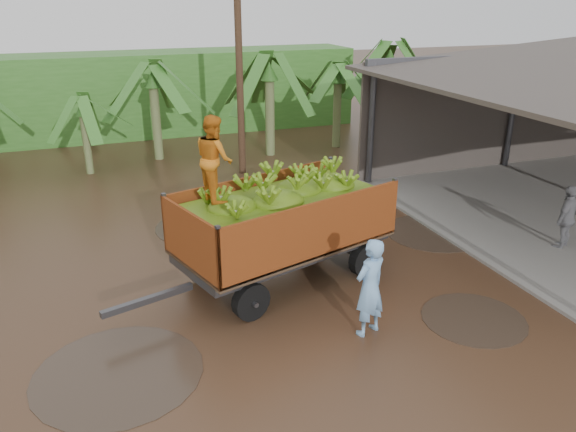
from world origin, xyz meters
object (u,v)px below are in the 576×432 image
object	(u,v)px
utility_pole	(239,64)
man_blue	(370,287)
banana_trailer	(282,220)
man_grey	(567,218)

from	to	relation	value
utility_pole	man_blue	bearing A→B (deg)	-93.40
banana_trailer	man_blue	xyz separation A→B (m)	(0.77, -2.61, -0.46)
man_grey	man_blue	bearing A→B (deg)	-8.01
banana_trailer	man_blue	distance (m)	2.75
banana_trailer	utility_pole	bearing A→B (deg)	63.43
man_blue	banana_trailer	bearing A→B (deg)	-94.17
man_grey	utility_pole	distance (m)	11.12
man_blue	man_grey	world-z (taller)	man_blue
man_blue	man_grey	size ratio (longest dim) A/B	1.15
banana_trailer	man_grey	distance (m)	7.22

